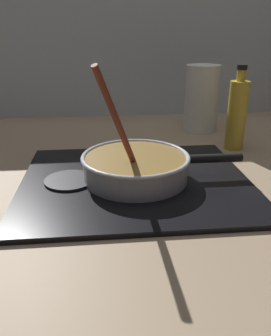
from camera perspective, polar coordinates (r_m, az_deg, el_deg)
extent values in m
cube|color=#9E8466|center=(0.80, -3.40, -6.08)|extent=(2.40, 1.60, 0.04)
cube|color=silver|center=(1.49, -5.06, 19.13)|extent=(2.40, 0.02, 0.55)
cube|color=black|center=(0.85, 0.00, -2.18)|extent=(0.56, 0.48, 0.01)
torus|color=#592D0C|center=(0.84, 0.00, -1.57)|extent=(0.18, 0.18, 0.01)
cylinder|color=#262628|center=(0.85, -11.07, -2.04)|extent=(0.12, 0.12, 0.01)
cylinder|color=silver|center=(0.83, 0.00, 0.00)|extent=(0.25, 0.25, 0.06)
cylinder|color=olive|center=(0.83, 0.00, 0.25)|extent=(0.24, 0.24, 0.05)
torus|color=silver|center=(0.82, 0.00, 1.86)|extent=(0.27, 0.27, 0.01)
cylinder|color=black|center=(0.87, 13.09, 1.60)|extent=(0.14, 0.02, 0.02)
cylinder|color=beige|center=(0.80, -3.18, 0.44)|extent=(0.03, 0.03, 0.01)
cylinder|color=#E5CC7A|center=(0.86, -5.79, 1.85)|extent=(0.04, 0.04, 0.01)
cylinder|color=beige|center=(0.83, 0.08, 1.20)|extent=(0.03, 0.03, 0.01)
cylinder|color=#EDD88C|center=(0.74, 0.94, -1.48)|extent=(0.03, 0.03, 0.01)
cylinder|color=#E5CC7A|center=(0.89, 4.30, 2.80)|extent=(0.04, 0.04, 0.01)
cylinder|color=#E5CC7A|center=(0.85, -1.95, 1.89)|extent=(0.03, 0.03, 0.01)
cylinder|color=beige|center=(0.89, 1.77, 2.75)|extent=(0.03, 0.03, 0.01)
cylinder|color=#EDD88C|center=(0.77, 4.97, -0.50)|extent=(0.03, 0.03, 0.01)
cylinder|color=maroon|center=(0.72, -3.07, 7.69)|extent=(0.10, 0.11, 0.25)
cube|color=brown|center=(0.81, -0.05, 0.31)|extent=(0.05, 0.05, 0.01)
cylinder|color=white|center=(1.29, 11.01, 11.34)|extent=(0.12, 0.12, 0.24)
cylinder|color=gold|center=(1.11, 16.60, 8.36)|extent=(0.06, 0.06, 0.21)
cylinder|color=gold|center=(1.09, 17.32, 14.60)|extent=(0.03, 0.03, 0.03)
cylinder|color=black|center=(1.09, 17.47, 15.84)|extent=(0.03, 0.03, 0.02)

